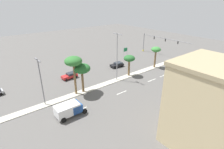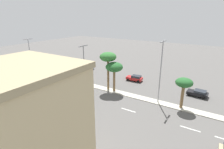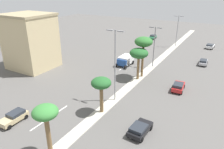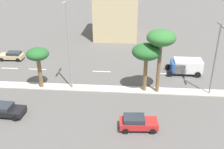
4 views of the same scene
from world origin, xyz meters
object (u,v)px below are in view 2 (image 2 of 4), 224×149
(palm_tree_leading, at_px, (114,68))
(palm_tree_far, at_px, (108,58))
(street_lamp_right, at_px, (161,68))
(palm_tree_right, at_px, (184,84))
(street_lamp_rear, at_px, (30,52))
(commercial_building, at_px, (19,136))
(sedan_silver_front, at_px, (88,67))
(sedan_black_outboard, at_px, (198,93))
(sedan_white_rear, at_px, (51,60))
(street_lamp_trailing, at_px, (84,61))
(box_truck, at_px, (74,89))
(sedan_red_near, at_px, (135,78))

(palm_tree_leading, bearing_deg, palm_tree_far, 83.26)
(palm_tree_leading, distance_m, street_lamp_right, 9.87)
(palm_tree_right, height_order, street_lamp_rear, street_lamp_rear)
(street_lamp_rear, bearing_deg, commercial_building, -125.05)
(palm_tree_leading, bearing_deg, palm_tree_right, -89.28)
(commercial_building, xyz_separation_m, sedan_silver_front, (34.35, 21.29, -5.38))
(commercial_building, distance_m, sedan_silver_front, 40.77)
(sedan_black_outboard, bearing_deg, sedan_white_rear, 86.71)
(palm_tree_right, height_order, sedan_black_outboard, palm_tree_right)
(palm_tree_leading, bearing_deg, sedan_white_rear, 73.10)
(street_lamp_rear, relative_size, sedan_white_rear, 2.21)
(commercial_building, distance_m, sedan_white_rear, 51.17)
(palm_tree_far, relative_size, street_lamp_rear, 0.89)
(palm_tree_leading, bearing_deg, commercial_building, -167.38)
(palm_tree_leading, distance_m, street_lamp_trailing, 8.44)
(palm_tree_right, bearing_deg, street_lamp_right, 90.98)
(street_lamp_right, xyz_separation_m, box_truck, (-6.02, 15.93, -5.52))
(street_lamp_rear, bearing_deg, sedan_red_near, -74.88)
(sedan_white_rear, relative_size, sedan_black_outboard, 1.04)
(street_lamp_trailing, bearing_deg, box_truck, -159.46)
(street_lamp_right, relative_size, street_lamp_rear, 1.24)
(street_lamp_trailing, distance_m, sedan_red_near, 13.37)
(palm_tree_right, bearing_deg, sedan_white_rear, 78.21)
(street_lamp_rear, relative_size, sedan_black_outboard, 2.31)
(palm_tree_right, relative_size, street_lamp_right, 0.48)
(palm_tree_leading, xyz_separation_m, sedan_white_rear, (9.88, 32.51, -4.68))
(street_lamp_trailing, distance_m, street_lamp_rear, 20.82)
(sedan_red_near, xyz_separation_m, box_truck, (-14.32, 7.12, 0.48))
(street_lamp_rear, bearing_deg, sedan_black_outboard, -81.33)
(palm_tree_leading, distance_m, sedan_black_outboard, 17.97)
(palm_tree_right, distance_m, palm_tree_leading, 14.01)
(sedan_black_outboard, xyz_separation_m, box_truck, (-13.02, 21.98, 0.54))
(palm_tree_right, bearing_deg, sedan_black_outboard, -14.86)
(palm_tree_leading, relative_size, sedan_white_rear, 1.52)
(commercial_building, height_order, palm_tree_right, commercial_building)
(palm_tree_far, relative_size, box_truck, 1.60)
(sedan_silver_front, height_order, box_truck, box_truck)
(palm_tree_far, height_order, sedan_red_near, palm_tree_far)
(commercial_building, bearing_deg, street_lamp_trailing, 29.69)
(palm_tree_far, relative_size, sedan_white_rear, 1.98)
(street_lamp_right, xyz_separation_m, sedan_red_near, (8.30, 8.81, -6.01))
(sedan_silver_front, distance_m, sedan_black_outboard, 31.88)
(sedan_black_outboard, bearing_deg, street_lamp_right, 139.17)
(palm_tree_far, bearing_deg, commercial_building, -163.80)
(palm_tree_far, relative_size, street_lamp_trailing, 0.91)
(sedan_white_rear, xyz_separation_m, sedan_red_near, (-1.48, -33.48, 0.06))
(commercial_building, bearing_deg, sedan_black_outboard, -18.51)
(sedan_silver_front, height_order, sedan_white_rear, sedan_silver_front)
(palm_tree_far, xyz_separation_m, sedan_red_near, (8.20, -2.63, -6.48))
(street_lamp_rear, height_order, sedan_silver_front, street_lamp_rear)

